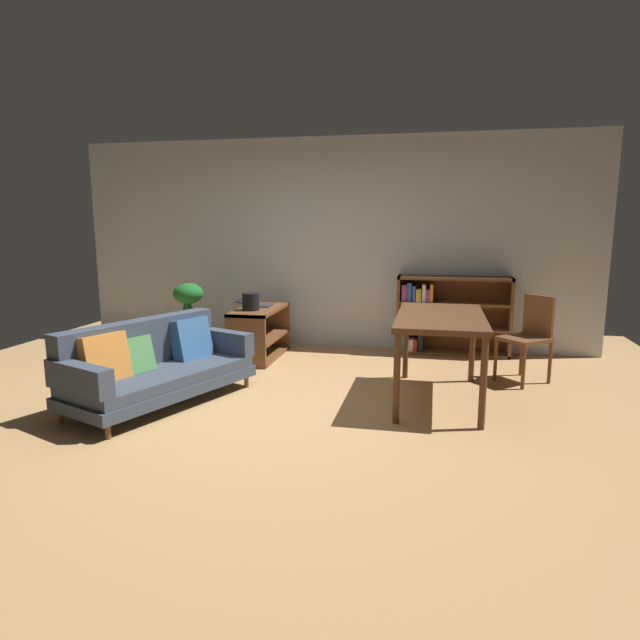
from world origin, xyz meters
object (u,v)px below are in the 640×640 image
dining_chair_near (529,334)px  dining_table (440,324)px  fabric_couch (154,364)px  desk_speaker (251,302)px  bookshelf (445,315)px  media_console (260,333)px  potted_floor_plant (189,312)px  open_laptop (257,304)px

dining_chair_near → dining_table: bearing=-137.8°
fabric_couch → dining_chair_near: size_ratio=2.13×
desk_speaker → fabric_couch: bearing=-103.2°
dining_table → bookshelf: bearing=87.8°
dining_chair_near → bookshelf: bookshelf is taller
fabric_couch → dining_table: bearing=13.1°
bookshelf → fabric_couch: bearing=-136.3°
media_console → dining_chair_near: dining_chair_near is taller
desk_speaker → dining_chair_near: dining_chair_near is taller
fabric_couch → bookshelf: bearing=43.7°
dining_chair_near → bookshelf: size_ratio=0.65×
media_console → potted_floor_plant: potted_floor_plant is taller
media_console → fabric_couch: bearing=-102.9°
desk_speaker → dining_chair_near: size_ratio=0.23×
fabric_couch → dining_chair_near: 3.71m
media_console → bookshelf: bearing=17.7°
open_laptop → dining_chair_near: dining_chair_near is taller
open_laptop → dining_table: 2.59m
fabric_couch → dining_chair_near: bearing=22.2°
dining_chair_near → potted_floor_plant: bearing=171.3°
dining_chair_near → media_console: bearing=172.7°
fabric_couch → open_laptop: bearing=80.3°
media_console → potted_floor_plant: bearing=167.3°
desk_speaker → dining_table: size_ratio=0.14×
fabric_couch → dining_chair_near: (3.44, 1.41, 0.15)m
media_console → dining_chair_near: bearing=-7.3°
potted_floor_plant → dining_chair_near: (4.05, -0.62, 0.01)m
potted_floor_plant → media_console: bearing=-12.7°
fabric_couch → bookshelf: 3.61m
potted_floor_plant → dining_chair_near: bearing=-8.7°
potted_floor_plant → dining_chair_near: dining_chair_near is taller
fabric_couch → potted_floor_plant: size_ratio=2.19×
potted_floor_plant → dining_table: 3.46m
desk_speaker → dining_chair_near: 3.07m
media_console → dining_table: size_ratio=0.72×
dining_chair_near → bookshelf: bearing=127.3°
media_console → dining_table: bearing=-29.6°
dining_table → dining_chair_near: bearing=42.2°
bookshelf → media_console: bearing=-162.3°
media_console → open_laptop: open_laptop is taller
fabric_couch → dining_table: 2.63m
media_console → potted_floor_plant: 1.07m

